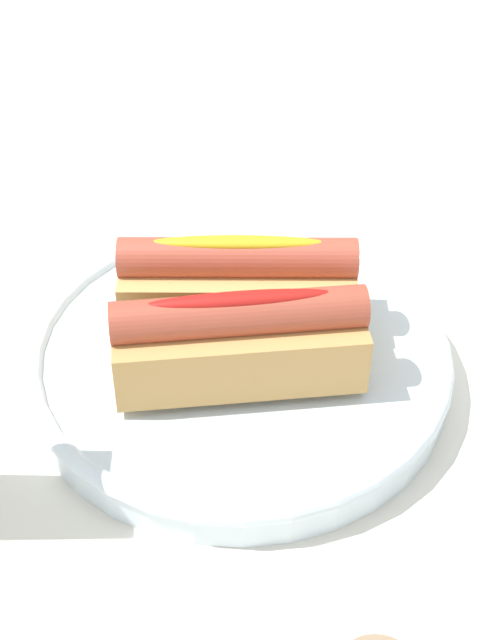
% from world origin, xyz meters
% --- Properties ---
extents(ground_plane, '(2.40, 2.40, 0.00)m').
position_xyz_m(ground_plane, '(0.00, 0.00, 0.00)').
color(ground_plane, silver).
extents(serving_bowl, '(0.27, 0.27, 0.03)m').
position_xyz_m(serving_bowl, '(-0.00, 0.02, 0.02)').
color(serving_bowl, silver).
rests_on(serving_bowl, ground_plane).
extents(hotdog_front, '(0.15, 0.05, 0.06)m').
position_xyz_m(hotdog_front, '(-0.00, -0.01, 0.06)').
color(hotdog_front, tan).
rests_on(hotdog_front, serving_bowl).
extents(hotdog_back, '(0.15, 0.06, 0.06)m').
position_xyz_m(hotdog_back, '(-0.00, 0.04, 0.06)').
color(hotdog_back, tan).
rests_on(hotdog_back, serving_bowl).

